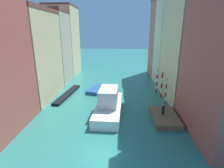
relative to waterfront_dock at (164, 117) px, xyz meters
name	(u,v)px	position (x,y,z in m)	size (l,w,h in m)	color
ground_plane	(112,82)	(-7.76, 17.22, -0.34)	(154.00, 154.00, 0.00)	#28756B
building_left_1	(31,55)	(-20.76, 7.51, 7.08)	(6.82, 11.41, 14.81)	beige
building_left_2	(52,47)	(-20.76, 17.06, 7.49)	(6.82, 7.44, 15.64)	#BCB299
building_left_3	(64,41)	(-20.76, 25.48, 8.33)	(6.82, 9.01, 17.32)	beige
building_right_1	(191,37)	(5.25, 8.27, 10.01)	(6.82, 11.35, 20.68)	beige
building_right_2	(173,41)	(5.25, 17.71, 8.87)	(6.82, 7.34, 18.38)	beige
building_right_3	(165,38)	(5.25, 25.09, 9.18)	(6.82, 7.16, 19.01)	#C6705B
waterfront_dock	(164,117)	(0.00, 0.00, 0.00)	(3.22, 5.81, 0.68)	brown
person_on_dock	(163,109)	(-0.20, 0.17, 1.02)	(0.36, 0.36, 1.46)	black
mooring_pole_0	(166,92)	(1.24, 4.90, 1.86)	(0.27, 0.27, 4.32)	red
mooring_pole_1	(162,85)	(1.23, 7.86, 2.08)	(0.31, 0.31, 4.74)	red
mooring_pole_2	(157,81)	(0.99, 10.70, 1.97)	(0.38, 0.38, 4.50)	red
vaporetto_white	(109,104)	(-7.50, 1.66, 0.96)	(3.92, 10.14, 3.64)	white
gondola_black	(68,94)	(-15.43, 8.41, -0.12)	(2.38, 9.96, 0.43)	black
motorboat_0	(97,89)	(-10.30, 11.23, -0.02)	(3.92, 6.05, 0.63)	#234C93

